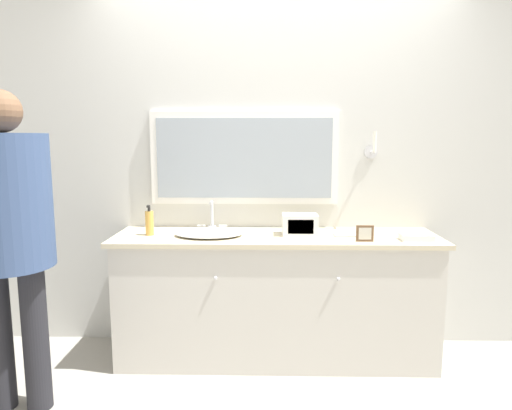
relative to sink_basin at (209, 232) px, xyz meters
The scene contains 10 objects.
ground_plane 1.01m from the sink_basin, 32.95° to the right, with size 14.00×14.00×0.00m, color #9E998E.
wall_back 0.68m from the sink_basin, 36.90° to the left, with size 8.00×0.18×2.55m.
vanity_counter 0.62m from the sink_basin, ahead, with size 2.13×0.56×0.85m.
sink_basin is the anchor object (origin of this frame).
soap_bottle 0.40m from the sink_basin, behind, with size 0.05×0.06×0.20m.
appliance_box 0.60m from the sink_basin, ahead, with size 0.23×0.16×0.14m.
picture_frame 0.99m from the sink_basin, ahead, with size 0.11×0.01×0.10m.
hand_towel_near_sink 1.32m from the sink_basin, ahead, with size 0.20×0.11×0.04m.
metal_tray 0.91m from the sink_basin, ahead, with size 0.18×0.10×0.01m.
person 1.17m from the sink_basin, 148.53° to the right, with size 0.45×0.45×1.73m.
Camera 1 is at (-0.07, -2.64, 1.48)m, focal length 32.00 mm.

